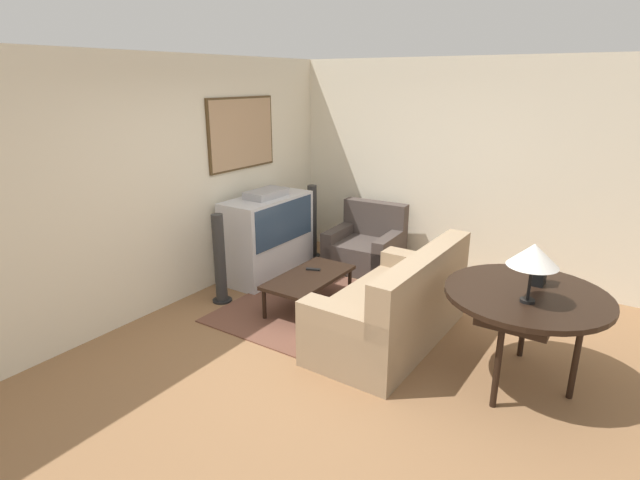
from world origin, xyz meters
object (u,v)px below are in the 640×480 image
object	(u,v)px
armchair	(366,247)
mantel_clock	(540,272)
table_lamp	(534,256)
tv	(268,236)
console_table	(527,300)
speaker_tower_right	(312,223)
coffee_table	(309,279)
speaker_tower_left	(220,261)
couch	(394,309)

from	to	relation	value
armchair	mantel_clock	size ratio (longest dim) A/B	4.27
table_lamp	tv	bearing A→B (deg)	74.66
console_table	speaker_tower_right	size ratio (longest dim) A/B	1.24
tv	console_table	bearing A→B (deg)	-102.33
coffee_table	speaker_tower_left	distance (m)	1.03
armchair	mantel_clock	bearing A→B (deg)	-34.50
tv	armchair	size ratio (longest dim) A/B	1.31
table_lamp	coffee_table	bearing A→B (deg)	80.08
coffee_table	table_lamp	distance (m)	2.50
table_lamp	speaker_tower_right	size ratio (longest dim) A/B	0.45
tv	speaker_tower_left	world-z (taller)	tv
couch	mantel_clock	xyz separation A→B (m)	(0.16, -1.21, 0.60)
couch	console_table	distance (m)	1.25
tv	couch	bearing A→B (deg)	-107.38
speaker_tower_right	couch	bearing A→B (deg)	-127.76
tv	speaker_tower_left	distance (m)	0.92
armchair	speaker_tower_left	xyz separation A→B (m)	(-1.89, 0.84, 0.22)
couch	coffee_table	xyz separation A→B (m)	(0.15, 1.10, 0.01)
armchair	speaker_tower_right	size ratio (longest dim) A/B	0.91
table_lamp	speaker_tower_right	distance (m)	3.78
couch	mantel_clock	distance (m)	1.36
coffee_table	armchair	bearing A→B (deg)	3.31
tv	table_lamp	xyz separation A→B (m)	(-0.90, -3.29, 0.66)
coffee_table	speaker_tower_left	world-z (taller)	speaker_tower_left
mantel_clock	tv	bearing A→B (deg)	81.56
table_lamp	mantel_clock	xyz separation A→B (m)	(0.41, -0.00, -0.27)
couch	console_table	size ratio (longest dim) A/B	1.41
speaker_tower_right	table_lamp	bearing A→B (deg)	-119.37
speaker_tower_left	tv	bearing A→B (deg)	3.34
tv	console_table	world-z (taller)	tv
table_lamp	mantel_clock	world-z (taller)	table_lamp
speaker_tower_left	console_table	bearing A→B (deg)	-86.30
table_lamp	mantel_clock	size ratio (longest dim) A/B	2.14
console_table	speaker_tower_left	xyz separation A→B (m)	(-0.21, 3.21, -0.26)
table_lamp	mantel_clock	bearing A→B (deg)	-0.16
speaker_tower_left	speaker_tower_right	distance (m)	1.84
coffee_table	table_lamp	world-z (taller)	table_lamp
table_lamp	couch	bearing A→B (deg)	78.26
couch	table_lamp	size ratio (longest dim) A/B	3.87
armchair	speaker_tower_right	distance (m)	0.87
coffee_table	speaker_tower_left	xyz separation A→B (m)	(-0.42, 0.93, 0.15)
armchair	console_table	size ratio (longest dim) A/B	0.73
mantel_clock	speaker_tower_left	world-z (taller)	mantel_clock
armchair	console_table	bearing A→B (deg)	-38.64
tv	armchair	bearing A→B (deg)	-42.75
coffee_table	mantel_clock	world-z (taller)	mantel_clock
console_table	tv	bearing A→B (deg)	77.67
speaker_tower_left	couch	bearing A→B (deg)	-82.48
speaker_tower_left	armchair	bearing A→B (deg)	-24.05
speaker_tower_left	speaker_tower_right	world-z (taller)	same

